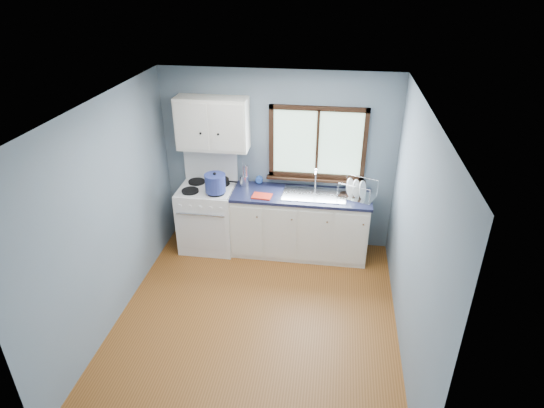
# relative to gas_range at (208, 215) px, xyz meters

# --- Properties ---
(floor) EXTENTS (3.20, 3.60, 0.02)m
(floor) POSITION_rel_gas_range_xyz_m (0.95, -1.47, -0.50)
(floor) COLOR brown
(floor) RESTS_ON ground
(ceiling) EXTENTS (3.20, 3.60, 0.02)m
(ceiling) POSITION_rel_gas_range_xyz_m (0.95, -1.47, 2.02)
(ceiling) COLOR white
(ceiling) RESTS_ON wall_back
(wall_back) EXTENTS (3.20, 0.02, 2.50)m
(wall_back) POSITION_rel_gas_range_xyz_m (0.95, 0.34, 0.76)
(wall_back) COLOR slate
(wall_back) RESTS_ON ground
(wall_front) EXTENTS (3.20, 0.02, 2.50)m
(wall_front) POSITION_rel_gas_range_xyz_m (0.95, -3.28, 0.76)
(wall_front) COLOR slate
(wall_front) RESTS_ON ground
(wall_left) EXTENTS (0.02, 3.60, 2.50)m
(wall_left) POSITION_rel_gas_range_xyz_m (-0.66, -1.47, 0.76)
(wall_left) COLOR slate
(wall_left) RESTS_ON ground
(wall_right) EXTENTS (0.02, 3.60, 2.50)m
(wall_right) POSITION_rel_gas_range_xyz_m (2.56, -1.47, 0.76)
(wall_right) COLOR slate
(wall_right) RESTS_ON ground
(gas_range) EXTENTS (0.76, 0.69, 1.36)m
(gas_range) POSITION_rel_gas_range_xyz_m (0.00, 0.00, 0.00)
(gas_range) COLOR white
(gas_range) RESTS_ON floor
(base_cabinets) EXTENTS (1.85, 0.60, 0.88)m
(base_cabinets) POSITION_rel_gas_range_xyz_m (1.31, 0.02, -0.08)
(base_cabinets) COLOR white
(base_cabinets) RESTS_ON floor
(countertop) EXTENTS (1.89, 0.64, 0.04)m
(countertop) POSITION_rel_gas_range_xyz_m (1.31, 0.02, 0.41)
(countertop) COLOR black
(countertop) RESTS_ON base_cabinets
(sink) EXTENTS (0.84, 0.46, 0.44)m
(sink) POSITION_rel_gas_range_xyz_m (1.49, 0.02, 0.37)
(sink) COLOR silver
(sink) RESTS_ON countertop
(window) EXTENTS (1.36, 0.10, 1.03)m
(window) POSITION_rel_gas_range_xyz_m (1.48, 0.30, 0.98)
(window) COLOR #9EC6A8
(window) RESTS_ON wall_back
(upper_cabinets) EXTENTS (0.95, 0.35, 0.70)m
(upper_cabinets) POSITION_rel_gas_range_xyz_m (0.10, 0.15, 1.31)
(upper_cabinets) COLOR white
(upper_cabinets) RESTS_ON wall_back
(skillet) EXTENTS (0.38, 0.26, 0.05)m
(skillet) POSITION_rel_gas_range_xyz_m (0.16, 0.14, 0.49)
(skillet) COLOR black
(skillet) RESTS_ON gas_range
(stockpot) EXTENTS (0.38, 0.38, 0.28)m
(stockpot) POSITION_rel_gas_range_xyz_m (0.17, -0.15, 0.59)
(stockpot) COLOR navy
(stockpot) RESTS_ON gas_range
(utensil_crock) EXTENTS (0.14, 0.14, 0.38)m
(utensil_crock) POSITION_rel_gas_range_xyz_m (0.50, 0.16, 0.50)
(utensil_crock) COLOR silver
(utensil_crock) RESTS_ON countertop
(thermos) EXTENTS (0.07, 0.07, 0.30)m
(thermos) POSITION_rel_gas_range_xyz_m (0.53, 0.17, 0.58)
(thermos) COLOR silver
(thermos) RESTS_ON countertop
(soap_bottle) EXTENTS (0.11, 0.11, 0.26)m
(soap_bottle) POSITION_rel_gas_range_xyz_m (0.70, 0.23, 0.56)
(soap_bottle) COLOR #2951AA
(soap_bottle) RESTS_ON countertop
(dish_towel) EXTENTS (0.27, 0.20, 0.02)m
(dish_towel) POSITION_rel_gas_range_xyz_m (0.80, -0.14, 0.44)
(dish_towel) COLOR red
(dish_towel) RESTS_ON countertop
(dish_rack) EXTENTS (0.55, 0.49, 0.24)m
(dish_rack) POSITION_rel_gas_range_xyz_m (2.05, 0.04, 0.49)
(dish_rack) COLOR silver
(dish_rack) RESTS_ON countertop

